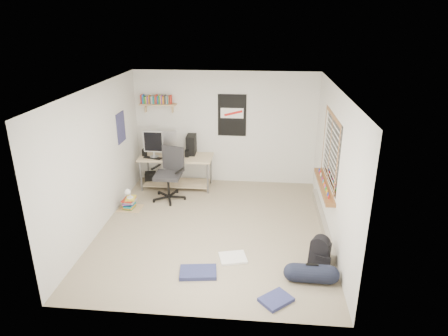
# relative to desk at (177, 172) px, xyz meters

# --- Properties ---
(floor) EXTENTS (4.00, 4.50, 0.01)m
(floor) POSITION_rel_desk_xyz_m (1.03, -1.79, -0.37)
(floor) COLOR gray
(floor) RESTS_ON ground
(ceiling) EXTENTS (4.00, 4.50, 0.01)m
(ceiling) POSITION_rel_desk_xyz_m (1.03, -1.79, 2.14)
(ceiling) COLOR white
(ceiling) RESTS_ON ground
(back_wall) EXTENTS (4.00, 0.01, 2.50)m
(back_wall) POSITION_rel_desk_xyz_m (1.03, 0.47, 0.89)
(back_wall) COLOR silver
(back_wall) RESTS_ON ground
(left_wall) EXTENTS (0.01, 4.50, 2.50)m
(left_wall) POSITION_rel_desk_xyz_m (-0.98, -1.79, 0.89)
(left_wall) COLOR silver
(left_wall) RESTS_ON ground
(right_wall) EXTENTS (0.01, 4.50, 2.50)m
(right_wall) POSITION_rel_desk_xyz_m (3.03, -1.79, 0.89)
(right_wall) COLOR silver
(right_wall) RESTS_ON ground
(desk) EXTENTS (1.71, 1.18, 0.72)m
(desk) POSITION_rel_desk_xyz_m (0.00, 0.00, 0.00)
(desk) COLOR tan
(desk) RESTS_ON floor
(monitor_left) EXTENTS (0.43, 0.12, 0.47)m
(monitor_left) POSITION_rel_desk_xyz_m (-0.45, -0.10, 0.59)
(monitor_left) COLOR #B2B2B7
(monitor_left) RESTS_ON desk
(monitor_right) EXTENTS (0.37, 0.22, 0.39)m
(monitor_right) POSITION_rel_desk_xyz_m (-0.19, 0.14, 0.55)
(monitor_right) COLOR #9A9A9F
(monitor_right) RESTS_ON desk
(pc_tower) EXTENTS (0.21, 0.41, 0.42)m
(pc_tower) POSITION_rel_desk_xyz_m (0.30, 0.21, 0.56)
(pc_tower) COLOR black
(pc_tower) RESTS_ON desk
(keyboard) EXTENTS (0.42, 0.23, 0.02)m
(keyboard) POSITION_rel_desk_xyz_m (-0.47, -0.17, 0.36)
(keyboard) COLOR black
(keyboard) RESTS_ON desk
(speaker_left) EXTENTS (0.10, 0.10, 0.17)m
(speaker_left) POSITION_rel_desk_xyz_m (-0.68, -0.04, 0.43)
(speaker_left) COLOR black
(speaker_left) RESTS_ON desk
(speaker_right) EXTENTS (0.09, 0.09, 0.17)m
(speaker_right) POSITION_rel_desk_xyz_m (0.24, -0.02, 0.43)
(speaker_right) COLOR black
(speaker_right) RESTS_ON desk
(office_chair) EXTENTS (0.91, 0.91, 1.10)m
(office_chair) POSITION_rel_desk_xyz_m (-0.05, -0.63, 0.12)
(office_chair) COLOR #262528
(office_chair) RESTS_ON floor
(wall_shelf) EXTENTS (0.80, 0.22, 0.24)m
(wall_shelf) POSITION_rel_desk_xyz_m (-0.42, 0.35, 1.42)
(wall_shelf) COLOR tan
(wall_shelf) RESTS_ON back_wall
(poster_back_wall) EXTENTS (0.62, 0.03, 0.92)m
(poster_back_wall) POSITION_rel_desk_xyz_m (1.18, 0.44, 1.19)
(poster_back_wall) COLOR black
(poster_back_wall) RESTS_ON back_wall
(poster_left_wall) EXTENTS (0.02, 0.42, 0.60)m
(poster_left_wall) POSITION_rel_desk_xyz_m (-0.96, -0.59, 1.14)
(poster_left_wall) COLOR navy
(poster_left_wall) RESTS_ON left_wall
(window) EXTENTS (0.10, 1.50, 1.26)m
(window) POSITION_rel_desk_xyz_m (2.98, -1.49, 1.08)
(window) COLOR brown
(window) RESTS_ON right_wall
(baseboard_heater) EXTENTS (0.08, 2.50, 0.18)m
(baseboard_heater) POSITION_rel_desk_xyz_m (2.98, -1.49, -0.28)
(baseboard_heater) COLOR #B7B2A8
(baseboard_heater) RESTS_ON floor
(backpack) EXTENTS (0.36, 0.33, 0.39)m
(backpack) POSITION_rel_desk_xyz_m (2.76, -2.75, -0.16)
(backpack) COLOR black
(backpack) RESTS_ON floor
(duffel_bag) EXTENTS (0.28, 0.28, 0.53)m
(duffel_bag) POSITION_rel_desk_xyz_m (2.60, -3.16, -0.22)
(duffel_bag) COLOR black
(duffel_bag) RESTS_ON floor
(tshirt) EXTENTS (0.49, 0.44, 0.04)m
(tshirt) POSITION_rel_desk_xyz_m (1.44, -2.70, -0.34)
(tshirt) COLOR silver
(tshirt) RESTS_ON floor
(jeans_a) EXTENTS (0.58, 0.41, 0.06)m
(jeans_a) POSITION_rel_desk_xyz_m (0.96, -3.14, -0.33)
(jeans_a) COLOR navy
(jeans_a) RESTS_ON floor
(jeans_b) EXTENTS (0.51, 0.50, 0.05)m
(jeans_b) POSITION_rel_desk_xyz_m (2.09, -3.64, -0.34)
(jeans_b) COLOR navy
(jeans_b) RESTS_ON floor
(book_stack) EXTENTS (0.61, 0.57, 0.33)m
(book_stack) POSITION_rel_desk_xyz_m (-0.71, -1.14, -0.22)
(book_stack) COLOR brown
(book_stack) RESTS_ON floor
(desk_lamp) EXTENTS (0.21, 0.25, 0.22)m
(desk_lamp) POSITION_rel_desk_xyz_m (-0.69, -1.16, 0.02)
(desk_lamp) COLOR white
(desk_lamp) RESTS_ON book_stack
(subwoofer) EXTENTS (0.28, 0.28, 0.27)m
(subwoofer) POSITION_rel_desk_xyz_m (-0.63, 0.10, -0.22)
(subwoofer) COLOR black
(subwoofer) RESTS_ON floor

